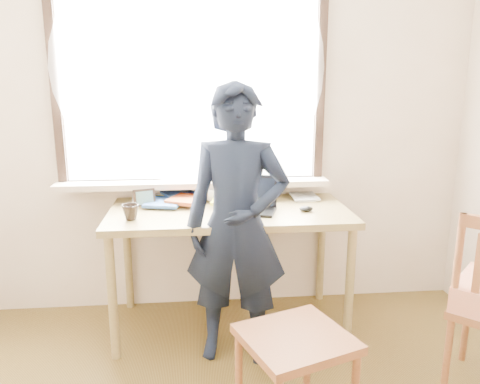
{
  "coord_description": "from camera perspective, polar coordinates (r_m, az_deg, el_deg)",
  "views": [
    {
      "loc": [
        -0.18,
        -1.25,
        1.63
      ],
      "look_at": [
        0.03,
        0.95,
        1.09
      ],
      "focal_mm": 35.0,
      "sensor_mm": 36.0,
      "label": 1
    }
  ],
  "objects": [
    {
      "name": "mouse",
      "position": [
        2.97,
        8.06,
        -2.04
      ],
      "size": [
        0.09,
        0.06,
        0.03
      ],
      "primitive_type": "ellipsoid",
      "color": "black",
      "rests_on": "desk"
    },
    {
      "name": "mug_white",
      "position": [
        3.16,
        -3.21,
        -0.41
      ],
      "size": [
        0.16,
        0.16,
        0.09
      ],
      "primitive_type": "imported",
      "rotation": [
        0.0,
        0.0,
        0.96
      ],
      "color": "white",
      "rests_on": "desk"
    },
    {
      "name": "picture_frame",
      "position": [
        3.09,
        -11.58,
        -0.83
      ],
      "size": [
        0.14,
        0.06,
        0.11
      ],
      "color": "black",
      "rests_on": "desk"
    },
    {
      "name": "desk_clutter",
      "position": [
        3.17,
        -8.72,
        -0.91
      ],
      "size": [
        0.75,
        0.55,
        0.05
      ],
      "color": "white",
      "rests_on": "desk"
    },
    {
      "name": "room_shell",
      "position": [
        1.46,
        0.89,
        13.97
      ],
      "size": [
        3.52,
        4.02,
        2.61
      ],
      "color": "beige",
      "rests_on": "ground"
    },
    {
      "name": "book_b",
      "position": [
        3.28,
        6.34,
        -0.62
      ],
      "size": [
        0.18,
        0.24,
        0.02
      ],
      "primitive_type": "imported",
      "rotation": [
        0.0,
        0.0,
        -0.02
      ],
      "color": "white",
      "rests_on": "desk"
    },
    {
      "name": "desk",
      "position": [
        3.02,
        -1.3,
        -3.63
      ],
      "size": [
        1.52,
        0.76,
        0.82
      ],
      "color": "olive",
      "rests_on": "ground"
    },
    {
      "name": "book_a",
      "position": [
        3.25,
        -8.85,
        -0.78
      ],
      "size": [
        0.28,
        0.33,
        0.03
      ],
      "primitive_type": "imported",
      "rotation": [
        0.0,
        0.0,
        0.25
      ],
      "color": "white",
      "rests_on": "desk"
    },
    {
      "name": "work_chair",
      "position": [
        2.31,
        6.79,
        -18.5
      ],
      "size": [
        0.59,
        0.58,
        0.48
      ],
      "color": "brown",
      "rests_on": "ground"
    },
    {
      "name": "mug_dark",
      "position": [
        2.84,
        -13.2,
        -2.4
      ],
      "size": [
        0.14,
        0.14,
        0.09
      ],
      "primitive_type": "imported",
      "rotation": [
        0.0,
        0.0,
        -0.75
      ],
      "color": "black",
      "rests_on": "desk"
    },
    {
      "name": "person",
      "position": [
        2.67,
        -0.39,
        -4.18
      ],
      "size": [
        0.65,
        0.48,
        1.62
      ],
      "primitive_type": "imported",
      "rotation": [
        0.0,
        0.0,
        -0.17
      ],
      "color": "black",
      "rests_on": "ground"
    },
    {
      "name": "laptop",
      "position": [
        2.96,
        1.37,
        -1.25
      ],
      "size": [
        0.37,
        0.33,
        0.21
      ],
      "color": "black",
      "rests_on": "desk"
    }
  ]
}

